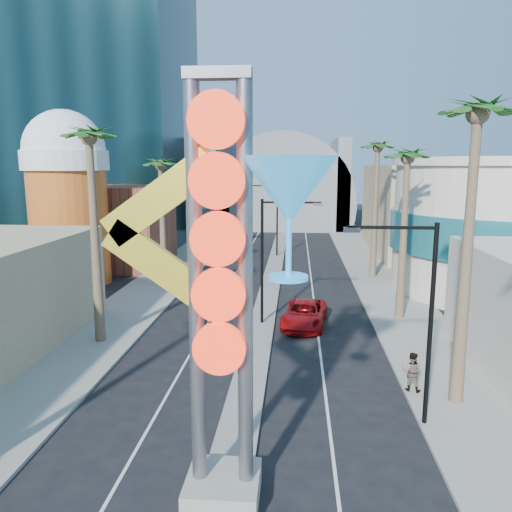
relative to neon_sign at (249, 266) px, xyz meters
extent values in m
cube|color=gray|center=(-10.32, 32.04, -7.23)|extent=(5.00, 100.00, 0.15)
cube|color=gray|center=(8.68, 32.04, -7.23)|extent=(5.00, 100.00, 0.15)
cube|color=gray|center=(-0.82, 35.04, -7.23)|extent=(1.60, 84.00, 0.15)
cube|color=black|center=(-22.82, 49.04, 17.69)|extent=(20.00, 20.00, 50.00)
cube|color=brown|center=(-16.82, 35.04, -3.31)|extent=(10.00, 10.00, 8.00)
cube|color=tan|center=(15.18, 45.04, -2.31)|extent=(10.00, 20.00, 10.00)
cylinder|color=#AE4D17|center=(-17.82, 27.04, -2.31)|extent=(6.40, 6.40, 10.00)
cylinder|color=white|center=(-17.82, 27.04, 3.09)|extent=(7.00, 7.00, 1.60)
sphere|color=white|center=(-17.82, 27.04, 3.89)|extent=(6.60, 6.60, 6.60)
cylinder|color=beige|center=(17.18, 27.04, -2.31)|extent=(16.00, 16.00, 10.00)
cylinder|color=teal|center=(17.18, 27.04, -2.31)|extent=(16.60, 16.60, 3.00)
cylinder|color=beige|center=(17.18, 27.04, 2.99)|extent=(16.60, 16.60, 0.60)
cylinder|color=slate|center=(-0.82, 69.04, -3.31)|extent=(22.00, 16.00, 22.00)
cube|color=slate|center=(-9.82, 69.04, -0.31)|extent=(2.00, 16.00, 14.00)
cube|color=slate|center=(8.18, 69.04, -0.31)|extent=(2.00, 16.00, 14.00)
cube|color=gray|center=(-0.82, 0.04, -6.91)|extent=(2.20, 2.20, 0.80)
cylinder|color=slate|center=(-1.52, 0.04, -0.81)|extent=(0.44, 0.44, 12.00)
cylinder|color=slate|center=(-0.12, 0.04, -0.81)|extent=(0.44, 0.44, 12.00)
cube|color=slate|center=(-0.82, 0.04, 5.09)|extent=(1.80, 0.50, 0.30)
cylinder|color=red|center=(-0.82, -0.31, 3.89)|extent=(1.50, 0.25, 1.50)
cylinder|color=red|center=(-0.82, -0.31, 2.34)|extent=(1.50, 0.25, 1.50)
cylinder|color=red|center=(-0.82, -0.31, 0.79)|extent=(1.50, 0.25, 1.50)
cylinder|color=red|center=(-0.82, -0.31, -0.76)|extent=(1.50, 0.25, 1.50)
cylinder|color=red|center=(-0.82, -0.31, -2.31)|extent=(1.50, 0.25, 1.50)
cube|color=yellow|center=(-2.42, 0.04, 1.89)|extent=(3.47, 0.25, 2.80)
cube|color=yellow|center=(-2.42, 0.04, -0.11)|extent=(3.47, 0.25, 2.80)
cone|color=#289DE6|center=(1.08, 0.04, 2.09)|extent=(2.60, 2.60, 1.80)
cylinder|color=#289DE6|center=(1.08, 0.04, 0.49)|extent=(0.16, 0.16, 1.60)
cylinder|color=#289DE6|center=(1.08, 0.04, -0.31)|extent=(1.10, 1.10, 0.12)
cylinder|color=black|center=(-0.82, 17.04, -3.31)|extent=(0.18, 0.18, 8.00)
cube|color=black|center=(0.98, 17.04, 0.49)|extent=(3.60, 0.12, 0.12)
cube|color=slate|center=(2.58, 17.04, 0.39)|extent=(0.60, 0.25, 0.18)
cylinder|color=black|center=(-0.82, 41.04, -3.31)|extent=(0.18, 0.18, 8.00)
cube|color=black|center=(-2.62, 41.04, 0.49)|extent=(3.60, 0.12, 0.12)
cube|color=slate|center=(-4.22, 41.04, 0.39)|extent=(0.60, 0.25, 0.18)
cylinder|color=black|center=(6.38, 5.04, -3.31)|extent=(0.18, 0.18, 8.00)
cube|color=black|center=(4.76, 5.04, 0.49)|extent=(3.24, 0.12, 0.12)
cube|color=slate|center=(3.32, 5.04, 0.39)|extent=(0.60, 0.25, 0.18)
cylinder|color=brown|center=(-9.82, 13.04, -1.56)|extent=(0.40, 0.40, 11.50)
sphere|color=#1B4818|center=(-9.82, 13.04, 4.19)|extent=(2.40, 2.40, 2.40)
cylinder|color=brown|center=(-9.82, 27.04, -2.31)|extent=(0.40, 0.40, 10.00)
sphere|color=#1B4818|center=(-9.82, 27.04, 2.69)|extent=(2.40, 2.40, 2.40)
cylinder|color=brown|center=(-9.82, 39.04, -2.31)|extent=(0.40, 0.40, 10.00)
sphere|color=#1B4818|center=(-9.82, 39.04, 2.69)|extent=(2.40, 2.40, 2.40)
cylinder|color=brown|center=(8.18, 7.04, -1.31)|extent=(0.40, 0.40, 12.00)
sphere|color=#1B4818|center=(8.18, 7.04, 4.69)|extent=(2.40, 2.40, 2.40)
cylinder|color=brown|center=(8.18, 19.04, -2.06)|extent=(0.40, 0.40, 10.50)
sphere|color=#1B4818|center=(8.18, 19.04, 3.19)|extent=(2.40, 2.40, 2.40)
cylinder|color=brown|center=(8.18, 31.04, -1.56)|extent=(0.40, 0.40, 11.50)
sphere|color=#1B4818|center=(8.18, 31.04, 4.19)|extent=(2.40, 2.40, 2.40)
imported|color=#AA0D0F|center=(1.88, 17.07, -6.54)|extent=(3.24, 5.79, 1.53)
imported|color=gray|center=(6.48, 7.87, -6.27)|extent=(1.04, 0.92, 1.77)
camera|label=1|loc=(1.28, -13.42, 2.76)|focal=35.00mm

